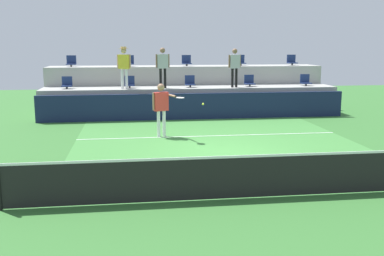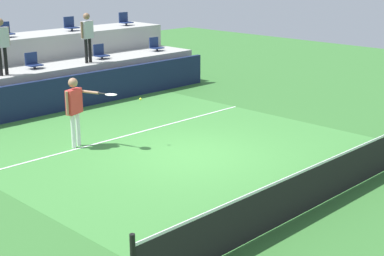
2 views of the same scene
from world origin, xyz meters
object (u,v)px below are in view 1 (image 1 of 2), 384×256
Objects in this scene: stadium_chair_lower_far_right at (305,81)px; stadium_chair_upper_right at (240,61)px; stadium_chair_upper_far_right at (292,61)px; spectator_in_grey at (163,64)px; stadium_chair_upper_far_left at (71,62)px; stadium_chair_upper_left at (129,62)px; stadium_chair_upper_center at (187,61)px; stadium_chair_lower_center at (190,82)px; stadium_chair_lower_far_left at (67,84)px; spectator_with_hat at (124,63)px; spectator_leaning_on_rail at (235,64)px; stadium_chair_lower_left at (130,83)px; tennis_player at (162,104)px; stadium_chair_lower_right at (249,82)px; tennis_ball at (203,104)px.

stadium_chair_lower_far_right is 3.31m from stadium_chair_upper_right.
spectator_in_grey is at bearing -161.63° from stadium_chair_upper_far_right.
stadium_chair_upper_left is at bearing 0.00° from stadium_chair_upper_far_left.
stadium_chair_upper_center and stadium_chair_upper_far_right have the same top height.
stadium_chair_upper_far_left reaches higher than stadium_chair_lower_center.
spectator_with_hat reaches higher than stadium_chair_lower_far_left.
spectator_leaning_on_rail reaches higher than stadium_chair_lower_far_left.
spectator_with_hat is 4.81m from spectator_leaning_on_rail.
stadium_chair_upper_center is at bearing 0.00° from stadium_chair_upper_far_left.
stadium_chair_upper_far_right is 0.29× the size of spectator_with_hat.
spectator_leaning_on_rail reaches higher than stadium_chair_upper_far_right.
stadium_chair_upper_far_right is 0.30× the size of spectator_in_grey.
stadium_chair_upper_left reaches higher than stadium_chair_lower_left.
stadium_chair_upper_right is at bearing 0.00° from stadium_chair_upper_left.
spectator_in_grey is (0.36, 4.32, 1.17)m from tennis_player.
stadium_chair_lower_center is 0.30× the size of spectator_in_grey.
stadium_chair_lower_right is 7.65× the size of tennis_ball.
spectator_with_hat is at bearing -119.12° from stadium_chair_lower_left.
stadium_chair_upper_far_left is 0.29× the size of tennis_player.
stadium_chair_upper_far_left is 7.65× the size of tennis_ball.
tennis_player is 1.02× the size of spectator_with_hat.
stadium_chair_upper_far_left is at bearing 163.24° from spectator_leaning_on_rail.
stadium_chair_lower_left is 1.00× the size of stadium_chair_lower_right.
stadium_chair_upper_right reaches higher than stadium_chair_lower_far_right.
stadium_chair_lower_left is 7.65× the size of tennis_ball.
stadium_chair_lower_far_right is 8.14m from tennis_ball.
stadium_chair_upper_far_right reaches higher than stadium_chair_lower_right.
spectator_leaning_on_rail is at bearing -4.78° from stadium_chair_lower_left.
spectator_leaning_on_rail is (4.59, -0.38, 0.81)m from stadium_chair_lower_left.
spectator_with_hat reaches higher than tennis_ball.
tennis_ball is at bearing -134.67° from stadium_chair_lower_far_right.
spectator_leaning_on_rail reaches higher than tennis_ball.
stadium_chair_upper_right is at bearing 67.91° from tennis_ball.
stadium_chair_upper_far_right is at bearing 12.67° from stadium_chair_lower_left.
spectator_in_grey reaches higher than tennis_ball.
spectator_with_hat is 26.20× the size of tennis_ball.
stadium_chair_lower_right is (8.05, 0.00, 0.00)m from stadium_chair_lower_far_left.
stadium_chair_lower_left is at bearing 111.78° from tennis_ball.
spectator_in_grey reaches higher than tennis_player.
stadium_chair_upper_far_left is at bearing 145.93° from stadium_chair_lower_left.
stadium_chair_lower_left is 0.99m from spectator_with_hat.
stadium_chair_lower_left is at bearing 0.00° from stadium_chair_lower_far_left.
stadium_chair_upper_center is (5.40, 0.00, 0.00)m from stadium_chair_upper_far_left.
stadium_chair_upper_center is 2.55m from spectator_in_grey.
stadium_chair_upper_left is 2.73m from stadium_chair_upper_center.
stadium_chair_upper_far_right is (2.62, 1.80, 0.85)m from stadium_chair_lower_right.
stadium_chair_lower_left is at bearing 180.00° from stadium_chair_lower_center.
spectator_in_grey is 25.55× the size of tennis_ball.
stadium_chair_lower_left reaches higher than tennis_ball.
spectator_with_hat is (-2.95, -2.18, 0.04)m from stadium_chair_upper_center.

